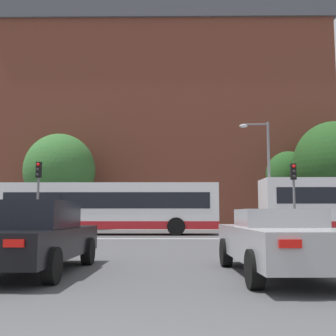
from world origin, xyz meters
TOP-DOWN VIEW (x-y plane):
  - stop_line_strip at (0.00, 17.82)m, footprint 9.71×0.30m
  - far_pavement at (0.00, 30.03)m, footprint 70.79×2.50m
  - brick_civic_building at (-0.33, 39.60)m, footprint 31.13×13.53m
  - car_saloon_left at (-2.46, 6.01)m, footprint 2.10×4.60m
  - car_roadster_right at (2.61, 5.68)m, footprint 2.05×4.82m
  - bus_crossing_lead at (-3.19, 21.86)m, footprint 12.50×2.78m
  - traffic_light_near_right at (6.50, 18.16)m, footprint 0.26×0.31m
  - traffic_light_near_left at (-6.28, 18.32)m, footprint 0.26×0.31m
  - street_lamp_junction at (6.02, 22.66)m, footprint 1.82×0.36m
  - pedestrian_waiting at (9.43, 30.80)m, footprint 0.44×0.30m
  - tree_by_building at (10.42, 34.73)m, footprint 5.16×5.16m
  - tree_kerbside at (12.94, 29.59)m, footprint 6.08×6.08m
  - tree_distant at (-8.41, 30.13)m, footprint 5.55×5.55m

SIDE VIEW (x-z plane):
  - stop_line_strip at x=0.00m, z-range 0.00..0.01m
  - far_pavement at x=0.00m, z-range 0.00..0.01m
  - car_roadster_right at x=2.61m, z-range 0.02..1.32m
  - car_saloon_left at x=-2.46m, z-range 0.01..1.48m
  - pedestrian_waiting at x=9.43m, z-range 0.15..1.87m
  - bus_crossing_lead at x=-3.19m, z-range 0.11..3.04m
  - traffic_light_near_right at x=6.50m, z-range 0.66..4.34m
  - traffic_light_near_left at x=-6.28m, z-range 0.68..4.48m
  - street_lamp_junction at x=6.02m, z-range 0.75..7.55m
  - tree_by_building at x=10.42m, z-range 0.86..8.01m
  - tree_distant at x=-8.41m, z-range 0.82..8.31m
  - tree_kerbside at x=12.94m, z-range 0.96..9.27m
  - brick_civic_building at x=-0.33m, z-range -3.52..24.28m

